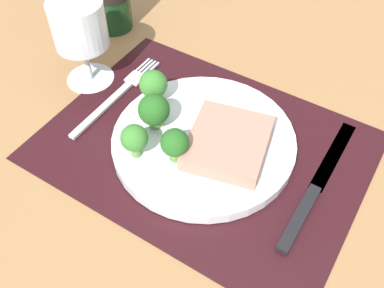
% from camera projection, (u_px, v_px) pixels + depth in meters
% --- Properties ---
extents(ground_plane, '(1.40, 1.10, 0.03)m').
position_uv_depth(ground_plane, '(203.00, 154.00, 0.60)').
color(ground_plane, '#996D42').
extents(placemat, '(0.41, 0.31, 0.00)m').
position_uv_depth(placemat, '(204.00, 146.00, 0.59)').
color(placemat, black).
rests_on(placemat, ground_plane).
extents(plate, '(0.24, 0.24, 0.02)m').
position_uv_depth(plate, '(204.00, 141.00, 0.58)').
color(plate, silver).
rests_on(plate, placemat).
extents(steak, '(0.12, 0.13, 0.02)m').
position_uv_depth(steak, '(229.00, 141.00, 0.55)').
color(steak, tan).
rests_on(steak, plate).
extents(broccoli_near_steak, '(0.04, 0.04, 0.05)m').
position_uv_depth(broccoli_near_steak, '(175.00, 143.00, 0.53)').
color(broccoli_near_steak, '#5B8942').
rests_on(broccoli_near_steak, plate).
extents(broccoli_near_fork, '(0.04, 0.04, 0.05)m').
position_uv_depth(broccoli_near_fork, '(153.00, 85.00, 0.60)').
color(broccoli_near_fork, '#5B8942').
rests_on(broccoli_near_fork, plate).
extents(broccoli_back_left, '(0.04, 0.04, 0.05)m').
position_uv_depth(broccoli_back_left, '(154.00, 110.00, 0.57)').
color(broccoli_back_left, '#5B8942').
rests_on(broccoli_back_left, plate).
extents(broccoli_front_edge, '(0.03, 0.03, 0.05)m').
position_uv_depth(broccoli_front_edge, '(134.00, 139.00, 0.53)').
color(broccoli_front_edge, '#5B8942').
rests_on(broccoli_front_edge, plate).
extents(fork, '(0.02, 0.19, 0.01)m').
position_uv_depth(fork, '(117.00, 95.00, 0.65)').
color(fork, silver).
rests_on(fork, placemat).
extents(knife, '(0.02, 0.23, 0.01)m').
position_uv_depth(knife, '(314.00, 191.00, 0.53)').
color(knife, black).
rests_on(knife, placemat).
extents(wine_glass, '(0.08, 0.08, 0.13)m').
position_uv_depth(wine_glass, '(80.00, 29.00, 0.61)').
color(wine_glass, silver).
rests_on(wine_glass, ground_plane).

